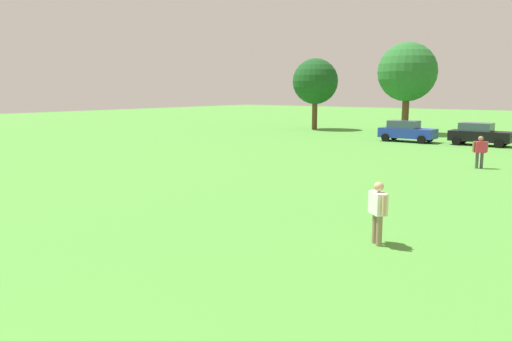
# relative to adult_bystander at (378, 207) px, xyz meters

# --- Properties ---
(ground_plane) EXTENTS (160.00, 160.00, 0.00)m
(ground_plane) POSITION_rel_adult_bystander_xyz_m (-2.22, 17.52, -1.02)
(ground_plane) COLOR #4C9338
(adult_bystander) EXTENTS (0.65, 0.60, 1.71)m
(adult_bystander) POSITION_rel_adult_bystander_xyz_m (0.00, 0.00, 0.00)
(adult_bystander) COLOR #8C7259
(adult_bystander) RESTS_ON ground
(bystander_near_trees) EXTENTS (0.68, 0.59, 1.71)m
(bystander_near_trees) POSITION_rel_adult_bystander_xyz_m (-1.21, 15.63, 0.00)
(bystander_near_trees) COLOR #4C4C51
(bystander_near_trees) RESTS_ON ground
(parked_car_blue_0) EXTENTS (4.30, 2.02, 1.68)m
(parked_car_blue_0) POSITION_rel_adult_bystander_xyz_m (-9.39, 26.65, -0.16)
(parked_car_blue_0) COLOR #1E38AD
(parked_car_blue_0) RESTS_ON ground
(parked_car_black_1) EXTENTS (4.30, 2.02, 1.68)m
(parked_car_black_1) POSITION_rel_adult_bystander_xyz_m (-4.06, 27.29, -0.16)
(parked_car_black_1) COLOR black
(parked_car_black_1) RESTS_ON ground
(tree_far_left) EXTENTS (4.70, 4.70, 7.33)m
(tree_far_left) POSITION_rel_adult_bystander_xyz_m (-21.81, 33.14, 3.93)
(tree_far_left) COLOR brown
(tree_far_left) RESTS_ON ground
(tree_center) EXTENTS (5.43, 5.43, 8.46)m
(tree_center) POSITION_rel_adult_bystander_xyz_m (-12.22, 33.56, 4.69)
(tree_center) COLOR brown
(tree_center) RESTS_ON ground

